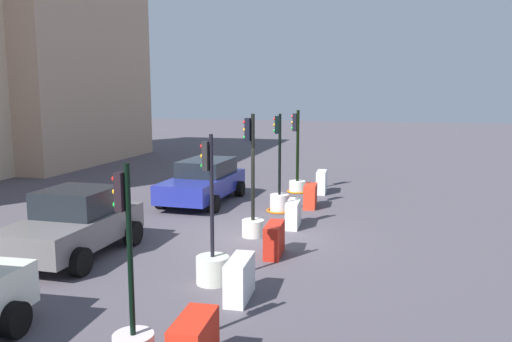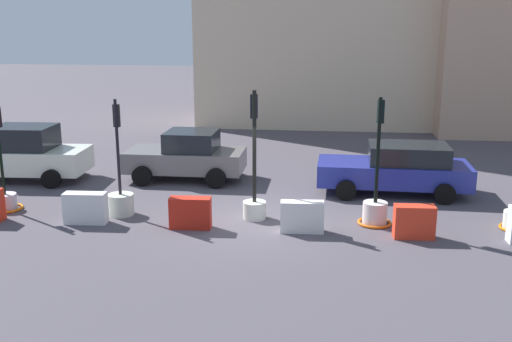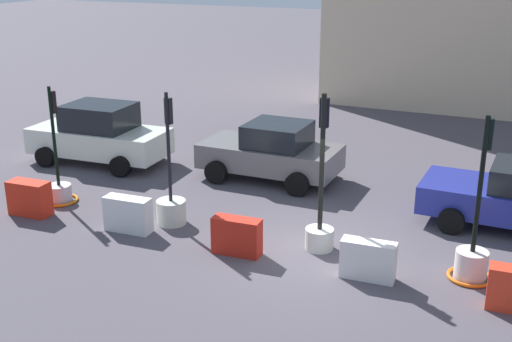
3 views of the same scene
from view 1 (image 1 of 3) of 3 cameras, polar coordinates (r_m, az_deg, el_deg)
name	(u,v)px [view 1 (image 1 of 3)]	position (r m, az deg, el deg)	size (l,w,h in m)	color
ground_plane	(256,238)	(14.41, 0.03, -7.46)	(120.00, 120.00, 0.00)	#4D4750
traffic_light_0	(133,338)	(8.24, -13.52, -17.60)	(0.93, 0.93, 3.03)	silver
traffic_light_1	(212,261)	(11.06, -4.87, -9.93)	(0.71, 0.71, 3.18)	beige
traffic_light_2	(253,212)	(14.40, -0.39, -4.62)	(0.62, 0.62, 3.44)	silver
traffic_light_3	(279,197)	(17.45, 2.60, -2.96)	(0.89, 0.89, 3.32)	silver
traffic_light_4	(297,177)	(20.86, 4.58, -0.67)	(0.82, 0.82, 3.32)	silver
construction_barrier_1	(240,279)	(10.24, -1.84, -11.88)	(1.12, 0.45, 0.82)	silver
construction_barrier_2	(274,240)	(12.82, 2.03, -7.64)	(1.07, 0.44, 0.81)	red
construction_barrier_3	(293,214)	(15.52, 4.17, -4.78)	(1.10, 0.42, 0.80)	white
construction_barrier_4	(310,196)	(18.13, 6.06, -2.80)	(0.99, 0.45, 0.82)	red
construction_barrier_5	(321,182)	(20.77, 7.29, -1.23)	(1.07, 0.42, 0.90)	silver
car_blue_estate	(204,181)	(19.06, -5.83, -1.09)	(4.62, 2.32, 1.54)	navy
car_grey_saloon	(74,224)	(13.53, -19.56, -5.54)	(3.90, 2.23, 1.65)	slate
building_corner_block	(33,53)	(33.22, -23.58, 11.89)	(11.82, 9.65, 12.49)	tan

